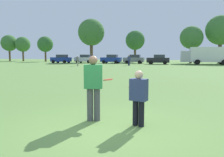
{
  "coord_description": "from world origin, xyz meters",
  "views": [
    {
      "loc": [
        1.67,
        -5.4,
        1.84
      ],
      "look_at": [
        -0.29,
        1.14,
        1.12
      ],
      "focal_mm": 36.52,
      "sensor_mm": 36.0,
      "label": 1
    }
  ],
  "objects_px": {
    "bystander_sideline_watcher": "(129,60)",
    "bystander_field_marshal": "(78,60)",
    "player_defender": "(139,95)",
    "traffic_cone": "(132,83)",
    "box_truck": "(206,55)",
    "parked_car_mid_right": "(134,59)",
    "parked_car_center": "(111,59)",
    "player_thrower": "(93,84)",
    "frisbee": "(108,80)",
    "parked_car_near_left": "(61,59)",
    "parked_car_mid_left": "(85,59)",
    "parked_car_near_right": "(158,59)"
  },
  "relations": [
    {
      "from": "frisbee",
      "to": "traffic_cone",
      "type": "xyz_separation_m",
      "value": [
        -0.69,
        6.64,
        -0.91
      ]
    },
    {
      "from": "bystander_field_marshal",
      "to": "parked_car_mid_left",
      "type": "bearing_deg",
      "value": 108.58
    },
    {
      "from": "parked_car_near_right",
      "to": "box_truck",
      "type": "xyz_separation_m",
      "value": [
        8.48,
        1.09,
        0.83
      ]
    },
    {
      "from": "parked_car_mid_left",
      "to": "parked_car_near_right",
      "type": "height_order",
      "value": "same"
    },
    {
      "from": "player_thrower",
      "to": "box_truck",
      "type": "relative_size",
      "value": 0.21
    },
    {
      "from": "bystander_sideline_watcher",
      "to": "bystander_field_marshal",
      "type": "xyz_separation_m",
      "value": [
        -7.6,
        -3.71,
        -0.03
      ]
    },
    {
      "from": "frisbee",
      "to": "bystander_sideline_watcher",
      "type": "height_order",
      "value": "bystander_sideline_watcher"
    },
    {
      "from": "player_defender",
      "to": "bystander_field_marshal",
      "type": "bearing_deg",
      "value": 118.15
    },
    {
      "from": "traffic_cone",
      "to": "frisbee",
      "type": "bearing_deg",
      "value": -84.11
    },
    {
      "from": "parked_car_mid_left",
      "to": "player_thrower",
      "type": "bearing_deg",
      "value": -66.13
    },
    {
      "from": "frisbee",
      "to": "bystander_field_marshal",
      "type": "xyz_separation_m",
      "value": [
        -13.91,
        27.39,
        -0.19
      ]
    },
    {
      "from": "traffic_cone",
      "to": "bystander_sideline_watcher",
      "type": "relative_size",
      "value": 0.28
    },
    {
      "from": "parked_car_mid_right",
      "to": "bystander_field_marshal",
      "type": "relative_size",
      "value": 2.52
    },
    {
      "from": "player_thrower",
      "to": "box_truck",
      "type": "bearing_deg",
      "value": 80.26
    },
    {
      "from": "parked_car_center",
      "to": "bystander_field_marshal",
      "type": "relative_size",
      "value": 2.52
    },
    {
      "from": "traffic_cone",
      "to": "bystander_field_marshal",
      "type": "distance_m",
      "value": 24.62
    },
    {
      "from": "frisbee",
      "to": "traffic_cone",
      "type": "relative_size",
      "value": 0.56
    },
    {
      "from": "parked_car_near_right",
      "to": "player_thrower",
      "type": "bearing_deg",
      "value": -87.36
    },
    {
      "from": "bystander_sideline_watcher",
      "to": "parked_car_near_right",
      "type": "bearing_deg",
      "value": 58.07
    },
    {
      "from": "box_truck",
      "to": "parked_car_center",
      "type": "bearing_deg",
      "value": 178.98
    },
    {
      "from": "player_defender",
      "to": "parked_car_near_left",
      "type": "xyz_separation_m",
      "value": [
        -23.58,
        38.05,
        0.12
      ]
    },
    {
      "from": "frisbee",
      "to": "bystander_sideline_watcher",
      "type": "relative_size",
      "value": 0.16
    },
    {
      "from": "player_thrower",
      "to": "traffic_cone",
      "type": "relative_size",
      "value": 3.77
    },
    {
      "from": "parked_car_mid_left",
      "to": "bystander_field_marshal",
      "type": "distance_m",
      "value": 13.26
    },
    {
      "from": "parked_car_mid_right",
      "to": "bystander_field_marshal",
      "type": "xyz_separation_m",
      "value": [
        -6.69,
        -12.71,
        0.03
      ]
    },
    {
      "from": "traffic_cone",
      "to": "bystander_field_marshal",
      "type": "height_order",
      "value": "bystander_field_marshal"
    },
    {
      "from": "player_defender",
      "to": "traffic_cone",
      "type": "relative_size",
      "value": 3.0
    },
    {
      "from": "player_thrower",
      "to": "parked_car_center",
      "type": "relative_size",
      "value": 0.43
    },
    {
      "from": "parked_car_mid_left",
      "to": "parked_car_near_right",
      "type": "xyz_separation_m",
      "value": [
        16.03,
        -2.11,
        0.0
      ]
    },
    {
      "from": "frisbee",
      "to": "parked_car_near_left",
      "type": "relative_size",
      "value": 0.06
    },
    {
      "from": "player_thrower",
      "to": "parked_car_mid_right",
      "type": "relative_size",
      "value": 0.43
    },
    {
      "from": "player_thrower",
      "to": "bystander_field_marshal",
      "type": "xyz_separation_m",
      "value": [
        -13.56,
        27.62,
        -0.07
      ]
    },
    {
      "from": "frisbee",
      "to": "box_truck",
      "type": "bearing_deg",
      "value": 80.7
    },
    {
      "from": "bystander_sideline_watcher",
      "to": "bystander_field_marshal",
      "type": "relative_size",
      "value": 1.03
    },
    {
      "from": "parked_car_near_left",
      "to": "parked_car_center",
      "type": "height_order",
      "value": "same"
    },
    {
      "from": "player_thrower",
      "to": "parked_car_mid_right",
      "type": "xyz_separation_m",
      "value": [
        -6.87,
        40.34,
        -0.1
      ]
    },
    {
      "from": "parked_car_mid_right",
      "to": "parked_car_near_right",
      "type": "xyz_separation_m",
      "value": [
        5.11,
        -2.26,
        0.0
      ]
    },
    {
      "from": "player_thrower",
      "to": "bystander_field_marshal",
      "type": "relative_size",
      "value": 1.07
    },
    {
      "from": "parked_car_mid_right",
      "to": "box_truck",
      "type": "relative_size",
      "value": 0.5
    },
    {
      "from": "player_defender",
      "to": "traffic_cone",
      "type": "distance_m",
      "value": 7.21
    },
    {
      "from": "parked_car_mid_left",
      "to": "parked_car_center",
      "type": "xyz_separation_m",
      "value": [
        6.27,
        -0.7,
        0.0
      ]
    },
    {
      "from": "box_truck",
      "to": "parked_car_near_left",
      "type": "bearing_deg",
      "value": -177.54
    },
    {
      "from": "traffic_cone",
      "to": "parked_car_center",
      "type": "height_order",
      "value": "parked_car_center"
    },
    {
      "from": "parked_car_mid_left",
      "to": "bystander_sideline_watcher",
      "type": "xyz_separation_m",
      "value": [
        11.83,
        -8.86,
        0.06
      ]
    },
    {
      "from": "traffic_cone",
      "to": "box_truck",
      "type": "height_order",
      "value": "box_truck"
    },
    {
      "from": "parked_car_center",
      "to": "bystander_field_marshal",
      "type": "distance_m",
      "value": 12.05
    },
    {
      "from": "parked_car_center",
      "to": "box_truck",
      "type": "height_order",
      "value": "box_truck"
    },
    {
      "from": "player_defender",
      "to": "parked_car_center",
      "type": "bearing_deg",
      "value": 107.9
    },
    {
      "from": "parked_car_near_left",
      "to": "parked_car_near_right",
      "type": "distance_m",
      "value": 20.54
    },
    {
      "from": "player_thrower",
      "to": "player_defender",
      "type": "height_order",
      "value": "player_thrower"
    }
  ]
}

